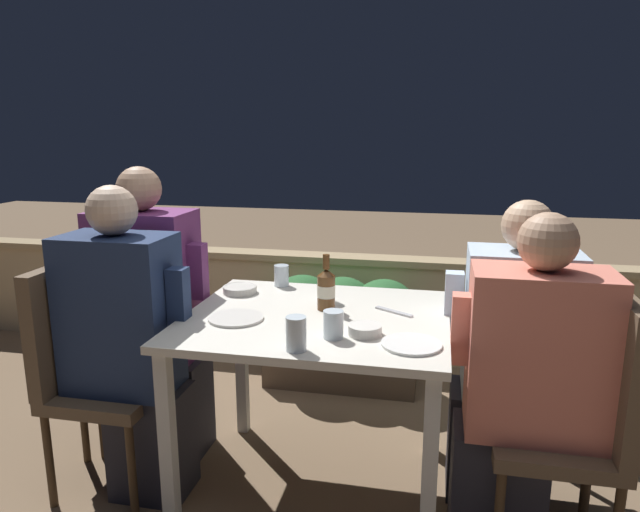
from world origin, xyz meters
The scene contains 23 objects.
ground_plane centered at (0.00, 0.00, 0.00)m, with size 16.00×16.00×0.00m, color #7A6047.
parapet_wall centered at (0.00, 1.45, 0.34)m, with size 9.00×0.18×0.67m.
dining_table centered at (0.00, 0.00, 0.66)m, with size 1.01×0.87×0.76m.
planter_hedge centered at (-0.07, 1.03, 0.35)m, with size 0.87×0.47×0.63m.
chair_left_near centered at (-0.92, -0.14, 0.56)m, with size 0.42×0.41×0.94m.
person_navy_jumper centered at (-0.72, -0.14, 0.63)m, with size 0.50×0.26×1.26m.
chair_left_far centered at (-0.98, 0.16, 0.56)m, with size 0.42×0.41×0.94m.
person_purple_stripe centered at (-0.78, 0.16, 0.66)m, with size 0.50×0.26×1.31m.
chair_right_near centered at (0.96, -0.16, 0.56)m, with size 0.42×0.41×0.94m.
person_coral_top centered at (0.75, -0.16, 0.60)m, with size 0.51×0.26×1.21m.
chair_right_far centered at (0.94, 0.13, 0.56)m, with size 0.42×0.41×0.94m.
person_blue_shirt centered at (0.73, 0.13, 0.61)m, with size 0.49×0.26×1.21m.
beer_bottle centered at (0.02, 0.08, 0.84)m, with size 0.07×0.07×0.22m.
plate_0 centered at (-0.29, -0.11, 0.76)m, with size 0.21×0.21×0.01m.
plate_1 centered at (0.38, -0.24, 0.76)m, with size 0.20×0.20×0.01m.
bowl_0 centered at (-0.39, 0.23, 0.78)m, with size 0.15×0.15×0.03m.
bowl_1 centered at (0.21, -0.17, 0.78)m, with size 0.12×0.12×0.04m.
glass_cup_0 centered at (0.00, 0.19, 0.81)m, with size 0.07×0.07×0.11m.
glass_cup_1 centered at (0.01, -0.36, 0.82)m, with size 0.07×0.07×0.11m.
glass_cup_2 centered at (0.11, -0.23, 0.81)m, with size 0.07×0.07×0.10m.
glass_cup_3 centered at (-0.24, 0.38, 0.81)m, with size 0.07×0.07×0.10m.
fork_0 centered at (0.29, 0.09, 0.76)m, with size 0.16×0.11×0.01m.
potted_plant centered at (1.15, 0.75, 0.40)m, with size 0.35×0.35×0.66m.
Camera 1 is at (0.44, -2.05, 1.47)m, focal length 32.00 mm.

